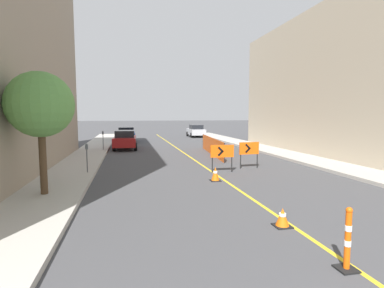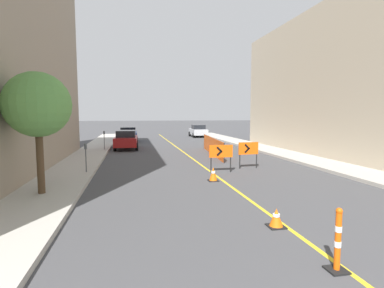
% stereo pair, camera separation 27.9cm
% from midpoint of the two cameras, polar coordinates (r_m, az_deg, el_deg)
% --- Properties ---
extents(lane_stripe, '(0.12, 44.63, 0.01)m').
position_cam_midpoint_polar(lane_stripe, '(22.59, -0.98, -1.76)').
color(lane_stripe, gold).
rests_on(lane_stripe, ground_plane).
extents(sidewalk_left, '(2.36, 44.63, 0.16)m').
position_cam_midpoint_polar(sidewalk_left, '(22.41, -18.62, -1.91)').
color(sidewalk_left, '#ADA89E').
rests_on(sidewalk_left, ground_plane).
extents(sidewalk_right, '(2.36, 44.63, 0.16)m').
position_cam_midpoint_polar(sidewalk_right, '(24.76, 14.93, -1.12)').
color(sidewalk_right, '#ADA89E').
rests_on(sidewalk_right, ground_plane).
extents(building_facade_right, '(6.00, 24.78, 10.07)m').
position_cam_midpoint_polar(building_facade_right, '(22.63, 31.14, 10.22)').
color(building_facade_right, tan).
rests_on(building_facade_right, ground_plane).
extents(traffic_cone_second, '(0.44, 0.44, 0.49)m').
position_cam_midpoint_polar(traffic_cone_second, '(8.28, 16.71, -13.33)').
color(traffic_cone_second, black).
rests_on(traffic_cone_second, ground_plane).
extents(traffic_cone_third, '(0.44, 0.44, 0.62)m').
position_cam_midpoint_polar(traffic_cone_third, '(13.21, 4.68, -5.73)').
color(traffic_cone_third, black).
rests_on(traffic_cone_third, ground_plane).
extents(delineator_post_front, '(0.36, 0.36, 1.20)m').
position_cam_midpoint_polar(delineator_post_front, '(6.45, 27.17, -16.58)').
color(delineator_post_front, black).
rests_on(delineator_post_front, ground_plane).
extents(arrow_barricade_primary, '(1.20, 0.10, 1.39)m').
position_cam_midpoint_polar(arrow_barricade_primary, '(15.06, 6.06, -1.62)').
color(arrow_barricade_primary, '#EF560C').
rests_on(arrow_barricade_primary, ground_plane).
extents(arrow_barricade_secondary, '(1.13, 0.12, 1.42)m').
position_cam_midpoint_polar(arrow_barricade_secondary, '(16.41, 11.17, -1.05)').
color(arrow_barricade_secondary, '#EF560C').
rests_on(arrow_barricade_secondary, ground_plane).
extents(safety_mesh_fence, '(0.77, 8.08, 1.23)m').
position_cam_midpoint_polar(safety_mesh_fence, '(21.87, 4.26, -0.40)').
color(safety_mesh_fence, '#EF560C').
rests_on(safety_mesh_fence, ground_plane).
extents(parked_car_curb_near, '(1.95, 4.35, 1.59)m').
position_cam_midpoint_polar(parked_car_curb_near, '(25.84, -12.14, 0.81)').
color(parked_car_curb_near, maroon).
rests_on(parked_car_curb_near, ground_plane).
extents(parked_car_curb_mid, '(1.94, 4.33, 1.59)m').
position_cam_midpoint_polar(parked_car_curb_mid, '(32.70, -11.79, 1.80)').
color(parked_car_curb_mid, navy).
rests_on(parked_car_curb_mid, ground_plane).
extents(parked_car_curb_far, '(1.94, 4.34, 1.59)m').
position_cam_midpoint_polar(parked_car_curb_far, '(39.28, 1.37, 2.53)').
color(parked_car_curb_far, '#B7B7BC').
rests_on(parked_car_curb_far, ground_plane).
extents(parking_meter_near_curb, '(0.12, 0.11, 1.38)m').
position_cam_midpoint_polar(parking_meter_near_curb, '(15.02, -19.10, -1.43)').
color(parking_meter_near_curb, '#4C4C51').
rests_on(parking_meter_near_curb, sidewalk_left).
extents(parking_meter_far_curb, '(0.12, 0.11, 1.47)m').
position_cam_midpoint_polar(parking_meter_far_curb, '(24.53, -16.08, 1.39)').
color(parking_meter_far_curb, '#4C4C51').
rests_on(parking_meter_far_curb, sidewalk_left).
extents(street_tree_left_near, '(2.22, 2.22, 4.18)m').
position_cam_midpoint_polar(street_tree_left_near, '(11.44, -26.73, 6.61)').
color(street_tree_left_near, '#4C3823').
rests_on(street_tree_left_near, sidewalk_left).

